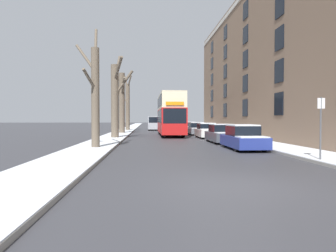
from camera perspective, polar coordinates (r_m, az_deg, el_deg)
name	(u,v)px	position (r m, az deg, el deg)	size (l,w,h in m)	color
ground_plane	(235,185)	(8.74, 12.71, -10.90)	(320.00, 320.00, 0.00)	#38383D
sidewalk_left	(130,128)	(61.30, -7.17, -0.36)	(2.69, 130.00, 0.16)	gray
sidewalk_right	(187,128)	(61.77, 3.68, -0.34)	(2.69, 130.00, 0.16)	gray
terrace_facade_right	(290,63)	(32.50, 22.25, 11.08)	(9.10, 42.69, 14.83)	#7A604C
bare_tree_left_0	(95,93)	(18.75, -13.79, 6.04)	(1.79, 2.98, 7.70)	brown
bare_tree_left_1	(115,98)	(28.33, -9.98, 5.23)	(2.12, 3.50, 7.95)	brown
bare_tree_left_2	(122,102)	(38.15, -8.83, 4.63)	(1.96, 3.29, 7.66)	brown
bare_tree_left_3	(127,105)	(47.82, -7.77, 3.97)	(3.25, 2.65, 8.89)	brown
double_decker_bus	(170,113)	(33.66, 0.42, 2.56)	(2.48, 11.16, 4.58)	red
parked_car_0	(243,138)	(18.83, 14.11, -2.24)	(1.82, 4.30, 1.52)	navy
parked_car_1	(222,134)	(23.82, 10.21, -1.52)	(1.88, 4.36, 1.47)	#474C56
parked_car_2	(207,131)	(29.66, 7.36, -0.95)	(1.79, 4.02, 1.49)	silver
parked_car_3	(196,129)	(35.68, 5.41, -0.57)	(1.84, 4.40, 1.49)	slate
parked_car_4	(189,128)	(41.48, 4.08, -0.31)	(1.70, 3.93, 1.49)	maroon
oncoming_van	(154,123)	(50.28, -2.69, 0.61)	(2.01, 5.69, 2.29)	#9EA3AD
pedestrian_left_sidewalk	(96,132)	(22.73, -13.64, -1.19)	(0.34, 0.34, 1.58)	black
street_sign_post	(321,126)	(14.02, 27.08, 0.05)	(0.32, 0.07, 2.76)	#4C4F54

